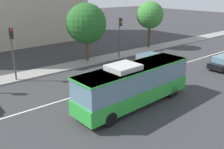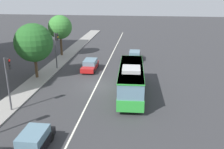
# 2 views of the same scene
# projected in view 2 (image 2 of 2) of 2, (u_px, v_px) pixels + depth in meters

# --- Properties ---
(ground_plane) EXTENTS (160.00, 160.00, 0.00)m
(ground_plane) POSITION_uv_depth(u_px,v_px,m) (96.00, 86.00, 30.03)
(ground_plane) COLOR #333335
(sidewalk_kerb) EXTENTS (80.00, 2.56, 0.14)m
(sidewalk_kerb) POSITION_uv_depth(u_px,v_px,m) (35.00, 82.00, 30.89)
(sidewalk_kerb) COLOR gray
(sidewalk_kerb) RESTS_ON ground_plane
(lane_centre_line) EXTENTS (76.00, 0.16, 0.01)m
(lane_centre_line) POSITION_uv_depth(u_px,v_px,m) (96.00, 86.00, 30.03)
(lane_centre_line) COLOR silver
(lane_centre_line) RESTS_ON ground_plane
(transit_bus) EXTENTS (10.09, 2.90, 3.46)m
(transit_bus) POSITION_uv_depth(u_px,v_px,m) (131.00, 79.00, 26.93)
(transit_bus) COLOR green
(transit_bus) RESTS_ON ground_plane
(sedan_black) EXTENTS (4.51, 1.83, 1.46)m
(sedan_black) POSITION_uv_depth(u_px,v_px,m) (135.00, 55.00, 40.63)
(sedan_black) COLOR black
(sedan_black) RESTS_ON ground_plane
(sedan_red) EXTENTS (4.51, 1.84, 1.46)m
(sedan_red) POSITION_uv_depth(u_px,v_px,m) (90.00, 65.00, 35.60)
(sedan_red) COLOR #B21919
(sedan_red) RESTS_ON ground_plane
(sedan_black_ahead) EXTENTS (4.50, 1.83, 1.46)m
(sedan_black_ahead) POSITION_uv_depth(u_px,v_px,m) (33.00, 142.00, 17.79)
(sedan_black_ahead) COLOR black
(sedan_black_ahead) RESTS_ON ground_plane
(traffic_light_mid_block) EXTENTS (0.33, 0.62, 5.20)m
(traffic_light_mid_block) POSITION_uv_depth(u_px,v_px,m) (56.00, 45.00, 35.02)
(traffic_light_mid_block) COLOR #47474C
(traffic_light_mid_block) RESTS_ON ground_plane
(traffic_light_far_corner) EXTENTS (0.32, 0.62, 5.20)m
(traffic_light_far_corner) POSITION_uv_depth(u_px,v_px,m) (8.00, 75.00, 22.71)
(traffic_light_far_corner) COLOR #47474C
(traffic_light_far_corner) RESTS_ON ground_plane
(street_tree_kerbside_centre) EXTENTS (3.92, 3.92, 6.83)m
(street_tree_kerbside_centre) POSITION_uv_depth(u_px,v_px,m) (60.00, 27.00, 41.74)
(street_tree_kerbside_centre) COLOR #4C3823
(street_tree_kerbside_centre) RESTS_ON ground_plane
(street_tree_kerbside_right) EXTENTS (4.75, 4.75, 7.00)m
(street_tree_kerbside_right) POSITION_uv_depth(u_px,v_px,m) (34.00, 43.00, 31.11)
(street_tree_kerbside_right) COLOR #4C3823
(street_tree_kerbside_right) RESTS_ON ground_plane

